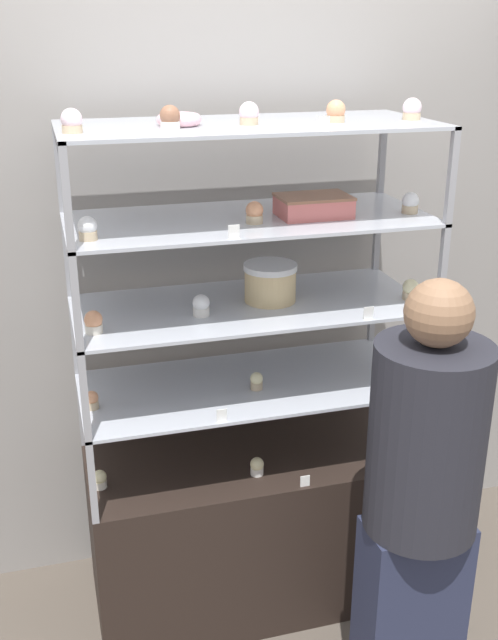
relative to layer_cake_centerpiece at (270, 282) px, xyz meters
name	(u,v)px	position (x,y,z in m)	size (l,w,h in m)	color
ground_plane	(249,591)	(-0.08, -0.01, -1.38)	(20.00, 20.00, 0.00)	brown
back_wall	(221,271)	(-0.08, 0.41, -0.08)	(8.00, 0.05, 2.60)	gray
display_base	(249,526)	(-0.08, -0.01, -1.04)	(1.26, 0.56, 0.67)	black
display_riser_lower	(249,387)	(-0.08, -0.01, -0.41)	(1.26, 0.56, 0.32)	#99999E
display_riser_middle	(249,308)	(-0.08, -0.01, -0.09)	(1.26, 0.56, 0.32)	#99999E
display_riser_upper	(249,222)	(-0.08, -0.01, 0.23)	(1.26, 0.56, 0.32)	#99999E
display_riser_top	(249,129)	(-0.08, -0.01, 0.55)	(1.26, 0.56, 0.32)	#99999E
layer_cake_centerpiece	(270,282)	(0.00, 0.00, 0.00)	(0.19, 0.19, 0.14)	#DBBC84
sheet_cake_frosted	(313,206)	(0.14, -0.05, 0.29)	(0.25, 0.18, 0.07)	#C66660
cupcake_0	(100,479)	(-0.67, -0.07, -0.68)	(0.05, 0.05, 0.07)	beige
cupcake_1	(257,466)	(-0.09, -0.14, -0.68)	(0.05, 0.05, 0.07)	white
cupcake_2	(400,443)	(0.51, -0.14, -0.68)	(0.05, 0.05, 0.07)	beige
price_tag_0	(305,481)	(0.06, -0.27, -0.69)	(0.04, 0.00, 0.04)	white
cupcake_3	(92,400)	(-0.67, -0.06, -0.36)	(0.05, 0.05, 0.07)	#CCB28C
cupcake_4	(257,381)	(-0.07, -0.07, -0.36)	(0.05, 0.05, 0.07)	#CCB28C
cupcake_5	(394,365)	(0.48, -0.08, -0.36)	(0.05, 0.05, 0.07)	#CCB28C
price_tag_1	(222,415)	(-0.25, -0.27, -0.37)	(0.04, 0.00, 0.04)	white
cupcake_6	(94,322)	(-0.65, -0.14, -0.03)	(0.06, 0.06, 0.08)	beige
cupcake_7	(201,306)	(-0.28, -0.08, -0.03)	(0.06, 0.06, 0.08)	white
cupcake_8	(411,290)	(0.50, -0.12, -0.03)	(0.06, 0.06, 0.08)	#CCB28C
price_tag_2	(369,313)	(0.27, -0.27, -0.05)	(0.04, 0.00, 0.04)	white
cupcake_9	(88,229)	(-0.64, -0.16, 0.28)	(0.06, 0.06, 0.07)	#CCB28C
cupcake_10	(254,213)	(-0.09, -0.10, 0.28)	(0.06, 0.06, 0.07)	#CCB28C
cupcake_11	(410,203)	(0.48, -0.10, 0.28)	(0.06, 0.06, 0.07)	#CCB28C
price_tag_3	(234,232)	(-0.20, -0.27, 0.27)	(0.04, 0.00, 0.04)	white
cupcake_12	(72,122)	(-0.66, -0.11, 0.60)	(0.06, 0.06, 0.07)	#CCB28C
cupcake_13	(170,118)	(-0.36, -0.10, 0.60)	(0.06, 0.06, 0.07)	white
cupcake_14	(249,114)	(-0.10, -0.05, 0.60)	(0.06, 0.06, 0.07)	#CCB28C
cupcake_15	(336,112)	(0.20, -0.07, 0.60)	(0.06, 0.06, 0.07)	#CCB28C
cupcake_16	(412,110)	(0.48, -0.07, 0.60)	(0.06, 0.06, 0.07)	#CCB28C
price_tag_4	(324,123)	(0.08, -0.27, 0.59)	(0.04, 0.00, 0.04)	white
donut_glazed	(179,119)	(-0.32, -0.02, 0.59)	(0.15, 0.15, 0.04)	#EFB2BC
customer_figure	(421,495)	(0.31, -0.66, -0.54)	(0.37, 0.37, 1.57)	#282D47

